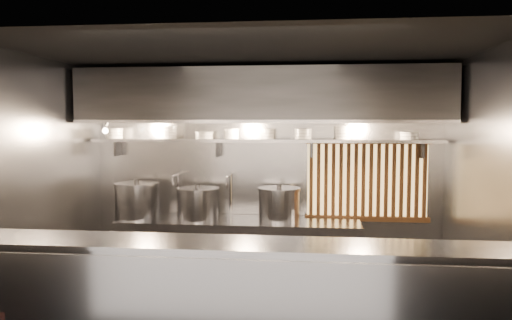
% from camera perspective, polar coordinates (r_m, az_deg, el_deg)
% --- Properties ---
extents(ceiling, '(4.50, 4.50, 0.00)m').
position_cam_1_polar(ceiling, '(5.02, -0.56, 12.21)').
color(ceiling, black).
rests_on(ceiling, wall_back).
extents(wall_back, '(4.50, 0.00, 4.50)m').
position_cam_1_polar(wall_back, '(6.50, 1.05, -1.95)').
color(wall_back, gray).
rests_on(wall_back, floor).
extents(wall_left, '(0.00, 3.00, 3.00)m').
position_cam_1_polar(wall_left, '(5.74, -23.47, -3.15)').
color(wall_left, gray).
rests_on(wall_left, floor).
extents(wall_right, '(0.00, 3.00, 3.00)m').
position_cam_1_polar(wall_right, '(5.25, 24.69, -3.86)').
color(wall_right, gray).
rests_on(wall_right, floor).
extents(serving_counter, '(4.50, 0.56, 1.13)m').
position_cam_1_polar(serving_counter, '(4.31, -2.15, -16.71)').
color(serving_counter, gray).
rests_on(serving_counter, floor).
extents(cooking_bench, '(3.00, 0.70, 0.90)m').
position_cam_1_polar(cooking_bench, '(6.35, -2.02, -10.83)').
color(cooking_bench, gray).
rests_on(cooking_bench, floor).
extents(bowl_shelf, '(4.40, 0.34, 0.04)m').
position_cam_1_polar(bowl_shelf, '(6.29, 0.90, 2.22)').
color(bowl_shelf, gray).
rests_on(bowl_shelf, wall_back).
extents(exhaust_hood, '(4.40, 0.81, 0.65)m').
position_cam_1_polar(exhaust_hood, '(6.07, 0.71, 7.29)').
color(exhaust_hood, '#2D2D30').
rests_on(exhaust_hood, ceiling).
extents(wood_screen, '(1.56, 0.09, 1.04)m').
position_cam_1_polar(wood_screen, '(6.46, 12.57, -2.27)').
color(wood_screen, '#FDCB71').
rests_on(wood_screen, wall_back).
extents(faucet_left, '(0.04, 0.30, 0.50)m').
position_cam_1_polar(faucet_left, '(6.59, -9.08, -2.74)').
color(faucet_left, silver).
rests_on(faucet_left, wall_back).
extents(faucet_right, '(0.04, 0.30, 0.50)m').
position_cam_1_polar(faucet_right, '(6.44, -3.06, -2.85)').
color(faucet_right, silver).
rests_on(faucet_right, wall_back).
extents(heat_lamp, '(0.25, 0.35, 0.20)m').
position_cam_1_polar(heat_lamp, '(6.30, -17.01, 3.74)').
color(heat_lamp, gray).
rests_on(heat_lamp, exhaust_hood).
extents(pendant_bulb, '(0.09, 0.09, 0.19)m').
position_cam_1_polar(pendant_bulb, '(6.18, -0.13, 2.94)').
color(pendant_bulb, '#2D2D30').
rests_on(pendant_bulb, exhaust_hood).
extents(stock_pot_left, '(0.60, 0.60, 0.44)m').
position_cam_1_polar(stock_pot_left, '(6.28, -6.67, -4.96)').
color(stock_pot_left, gray).
rests_on(stock_pot_left, cooking_bench).
extents(stock_pot_mid, '(0.69, 0.69, 0.49)m').
position_cam_1_polar(stock_pot_mid, '(6.51, -13.48, -4.50)').
color(stock_pot_mid, gray).
rests_on(stock_pot_mid, cooking_bench).
extents(stock_pot_right, '(0.66, 0.66, 0.45)m').
position_cam_1_polar(stock_pot_right, '(6.20, 2.65, -5.02)').
color(stock_pot_right, gray).
rests_on(stock_pot_right, cooking_bench).
extents(bowl_stack_0, '(0.23, 0.23, 0.13)m').
position_cam_1_polar(bowl_stack_0, '(6.76, -15.88, 2.93)').
color(bowl_stack_0, white).
rests_on(bowl_stack_0, bowl_shelf).
extents(bowl_stack_1, '(0.22, 0.22, 0.17)m').
position_cam_1_polar(bowl_stack_1, '(6.52, -9.92, 3.16)').
color(bowl_stack_1, white).
rests_on(bowl_stack_1, bowl_shelf).
extents(bowl_stack_2, '(0.24, 0.24, 0.09)m').
position_cam_1_polar(bowl_stack_2, '(6.40, -5.92, 2.84)').
color(bowl_stack_2, white).
rests_on(bowl_stack_2, bowl_shelf).
extents(bowl_stack_3, '(0.20, 0.20, 0.13)m').
position_cam_1_polar(bowl_stack_3, '(6.34, -2.82, 3.01)').
color(bowl_stack_3, white).
rests_on(bowl_stack_3, bowl_shelf).
extents(bowl_stack_4, '(0.20, 0.20, 0.13)m').
position_cam_1_polar(bowl_stack_4, '(6.28, 1.30, 3.00)').
color(bowl_stack_4, white).
rests_on(bowl_stack_4, bowl_shelf).
extents(bowl_stack_5, '(0.22, 0.22, 0.13)m').
position_cam_1_polar(bowl_stack_5, '(6.26, 5.40, 2.98)').
color(bowl_stack_5, white).
rests_on(bowl_stack_5, bowl_shelf).
extents(bowl_stack_6, '(0.21, 0.21, 0.17)m').
position_cam_1_polar(bowl_stack_6, '(6.27, 9.91, 3.11)').
color(bowl_stack_6, white).
rests_on(bowl_stack_6, bowl_shelf).
extents(bowl_stack_7, '(0.23, 0.23, 0.09)m').
position_cam_1_polar(bowl_stack_7, '(6.37, 17.11, 2.66)').
color(bowl_stack_7, white).
rests_on(bowl_stack_7, bowl_shelf).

